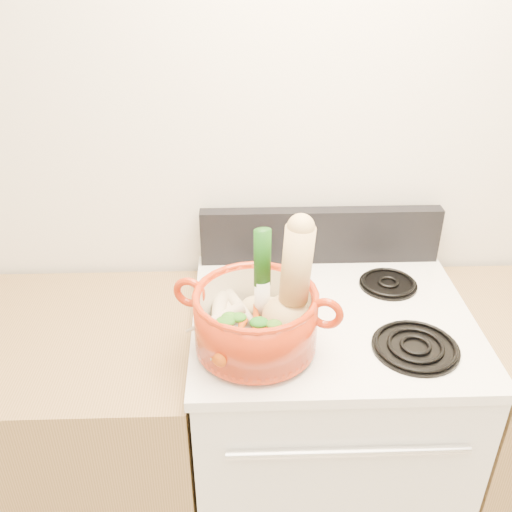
{
  "coord_description": "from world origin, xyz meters",
  "views": [
    {
      "loc": [
        -0.26,
        0.11,
        1.89
      ],
      "look_at": [
        -0.22,
        1.23,
        1.24
      ],
      "focal_mm": 40.0,
      "sensor_mm": 36.0,
      "label": 1
    }
  ],
  "objects_px": {
    "stove_body": "(322,437)",
    "leek": "(262,277)",
    "dutch_oven": "(256,319)",
    "squash": "(290,283)"
  },
  "relations": [
    {
      "from": "stove_body",
      "to": "squash",
      "type": "distance_m",
      "value": 0.72
    },
    {
      "from": "dutch_oven",
      "to": "leek",
      "type": "xyz_separation_m",
      "value": [
        0.02,
        0.05,
        0.1
      ]
    },
    {
      "from": "dutch_oven",
      "to": "squash",
      "type": "relative_size",
      "value": 1.01
    },
    {
      "from": "dutch_oven",
      "to": "stove_body",
      "type": "bearing_deg",
      "value": 50.87
    },
    {
      "from": "stove_body",
      "to": "squash",
      "type": "xyz_separation_m",
      "value": [
        -0.14,
        -0.15,
        0.69
      ]
    },
    {
      "from": "squash",
      "to": "dutch_oven",
      "type": "bearing_deg",
      "value": 179.67
    },
    {
      "from": "stove_body",
      "to": "dutch_oven",
      "type": "relative_size",
      "value": 3.0
    },
    {
      "from": "stove_body",
      "to": "leek",
      "type": "relative_size",
      "value": 3.26
    },
    {
      "from": "leek",
      "to": "dutch_oven",
      "type": "bearing_deg",
      "value": -124.26
    },
    {
      "from": "leek",
      "to": "stove_body",
      "type": "bearing_deg",
      "value": 12.71
    }
  ]
}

